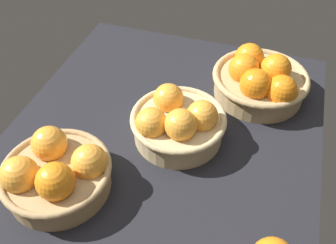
% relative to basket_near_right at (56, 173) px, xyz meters
% --- Properties ---
extents(market_tray, '(0.84, 0.72, 0.03)m').
position_rel_basket_near_right_xyz_m(market_tray, '(-0.21, 0.15, -0.06)').
color(market_tray, black).
rests_on(market_tray, ground).
extents(basket_near_right, '(0.22, 0.22, 0.11)m').
position_rel_basket_near_right_xyz_m(basket_near_right, '(0.00, 0.00, 0.00)').
color(basket_near_right, tan).
rests_on(basket_near_right, market_tray).
extents(basket_far_left, '(0.24, 0.24, 0.12)m').
position_rel_basket_near_right_xyz_m(basket_far_left, '(-0.42, 0.34, 0.00)').
color(basket_far_left, tan).
rests_on(basket_far_left, market_tray).
extents(basket_center, '(0.22, 0.22, 0.11)m').
position_rel_basket_near_right_xyz_m(basket_center, '(-0.21, 0.19, 0.00)').
color(basket_center, tan).
rests_on(basket_center, market_tray).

